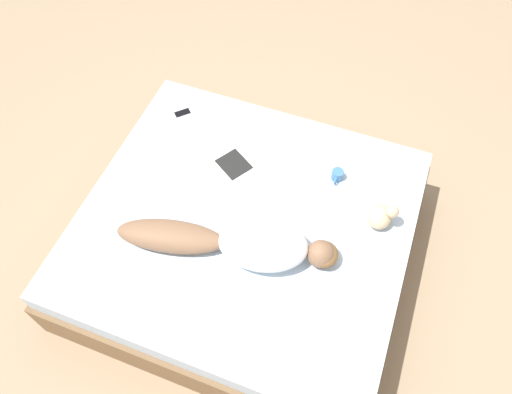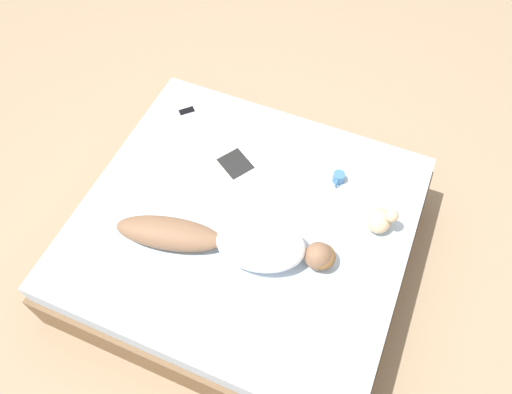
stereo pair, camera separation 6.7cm
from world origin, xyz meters
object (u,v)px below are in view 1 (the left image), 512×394
(open_magazine, at_px, (249,155))
(cell_phone, at_px, (183,113))
(person, at_px, (242,243))
(coffee_mug, at_px, (337,175))

(open_magazine, bearing_deg, cell_phone, -75.83)
(cell_phone, bearing_deg, person, -2.28)
(person, height_order, cell_phone, person)
(person, distance_m, open_magazine, 0.74)
(cell_phone, bearing_deg, coffee_mug, 37.32)
(open_magazine, distance_m, cell_phone, 0.63)
(coffee_mug, bearing_deg, person, -28.52)
(person, bearing_deg, cell_phone, -150.13)
(person, xyz_separation_m, open_magazine, (-0.70, -0.22, -0.10))
(open_magazine, height_order, cell_phone, same)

